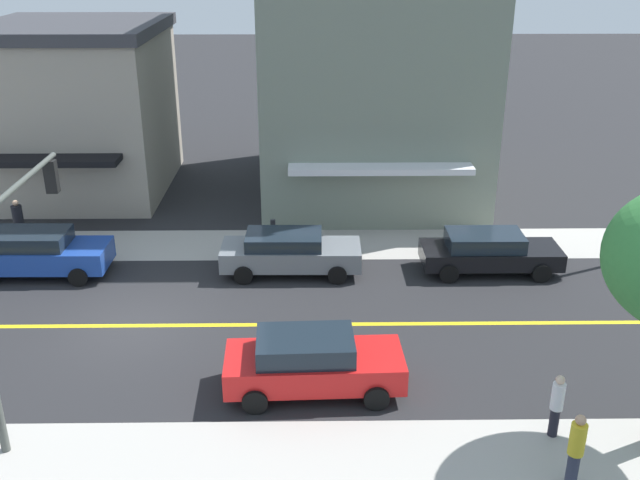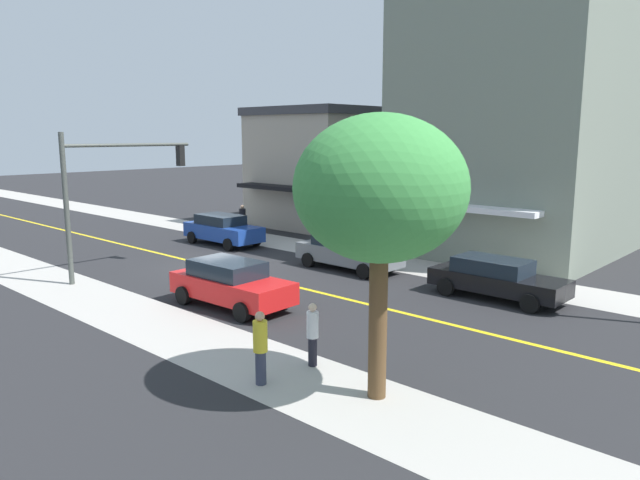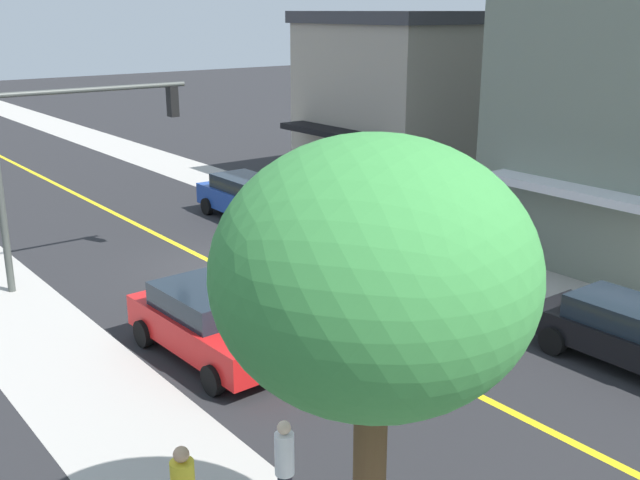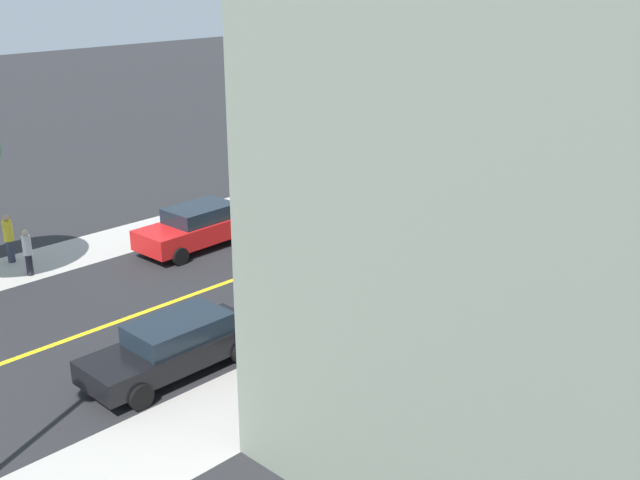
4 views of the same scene
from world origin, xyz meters
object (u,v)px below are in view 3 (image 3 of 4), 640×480
object	(u,v)px
grey_sedan_left_curb	(413,256)
street_tree_right_corner	(374,277)
traffic_light_mast	(64,143)
red_sedan_right_curb	(210,322)
pedestrian_white_shirt	(285,466)
small_dog	(291,194)
pedestrian_black_shirt	(283,178)
black_sedan_left_curb	(638,335)
blue_sedan_left_curb	(248,197)
parking_meter	(439,237)
fire_hydrant	(289,205)

from	to	relation	value
grey_sedan_left_curb	street_tree_right_corner	bearing A→B (deg)	-46.27
traffic_light_mast	red_sedan_right_curb	bearing A→B (deg)	-86.43
pedestrian_white_shirt	small_dog	bearing A→B (deg)	93.56
traffic_light_mast	pedestrian_black_shirt	size ratio (longest dim) A/B	3.36
black_sedan_left_curb	pedestrian_black_shirt	bearing A→B (deg)	171.11
blue_sedan_left_curb	pedestrian_white_shirt	xyz separation A→B (m)	(8.93, 15.04, 0.05)
blue_sedan_left_curb	pedestrian_black_shirt	size ratio (longest dim) A/B	2.72
black_sedan_left_curb	pedestrian_white_shirt	world-z (taller)	pedestrian_white_shirt
blue_sedan_left_curb	black_sedan_left_curb	bearing A→B (deg)	0.66
blue_sedan_left_curb	pedestrian_white_shirt	distance (m)	17.50
pedestrian_black_shirt	small_dog	bearing A→B (deg)	48.58
black_sedan_left_curb	traffic_light_mast	bearing A→B (deg)	-150.27
blue_sedan_left_curb	pedestrian_white_shirt	bearing A→B (deg)	-30.17
red_sedan_right_curb	black_sedan_left_curb	distance (m)	9.35
red_sedan_right_curb	black_sedan_left_curb	bearing A→B (deg)	46.84
red_sedan_right_curb	small_dog	size ratio (longest dim) A/B	5.84
traffic_light_mast	pedestrian_white_shirt	world-z (taller)	traffic_light_mast
street_tree_right_corner	red_sedan_right_curb	distance (m)	9.07
traffic_light_mast	grey_sedan_left_curb	distance (m)	10.24
street_tree_right_corner	small_dog	distance (m)	22.18
blue_sedan_left_curb	small_dog	world-z (taller)	blue_sedan_left_curb
parking_meter	black_sedan_left_curb	bearing A→B (deg)	77.18
red_sedan_right_curb	street_tree_right_corner	bearing A→B (deg)	-17.94
pedestrian_black_shirt	fire_hydrant	bearing A→B (deg)	29.59
traffic_light_mast	red_sedan_right_curb	size ratio (longest dim) A/B	1.28
black_sedan_left_curb	blue_sedan_left_curb	bearing A→B (deg)	-179.79
pedestrian_white_shirt	small_dog	world-z (taller)	pedestrian_white_shirt
fire_hydrant	small_dog	bearing A→B (deg)	-128.34
parking_meter	pedestrian_black_shirt	bearing A→B (deg)	-95.89
traffic_light_mast	street_tree_right_corner	bearing A→B (deg)	-96.94
fire_hydrant	blue_sedan_left_curb	xyz separation A→B (m)	(1.57, -0.39, 0.47)
blue_sedan_left_curb	pedestrian_black_shirt	xyz separation A→B (m)	(-2.75, -1.65, 0.08)
street_tree_right_corner	red_sedan_right_curb	world-z (taller)	street_tree_right_corner
parking_meter	black_sedan_left_curb	distance (m)	7.74
street_tree_right_corner	blue_sedan_left_curb	world-z (taller)	street_tree_right_corner
fire_hydrant	grey_sedan_left_curb	bearing A→B (deg)	79.45
blue_sedan_left_curb	pedestrian_white_shirt	world-z (taller)	pedestrian_white_shirt
fire_hydrant	pedestrian_black_shirt	distance (m)	2.42
red_sedan_right_curb	small_dog	bearing A→B (deg)	134.98
street_tree_right_corner	parking_meter	world-z (taller)	street_tree_right_corner
red_sedan_right_curb	black_sedan_left_curb	xyz separation A→B (m)	(-7.05, 6.15, -0.06)
red_sedan_right_curb	pedestrian_black_shirt	xyz separation A→B (m)	(-9.76, -11.06, 0.09)
black_sedan_left_curb	small_dog	xyz separation A→B (m)	(-2.57, -16.47, -0.37)
grey_sedan_left_curb	small_dog	distance (m)	9.92
parking_meter	red_sedan_right_curb	world-z (taller)	red_sedan_right_curb
blue_sedan_left_curb	fire_hydrant	bearing A→B (deg)	76.65
street_tree_right_corner	traffic_light_mast	bearing A→B (deg)	-96.94
fire_hydrant	traffic_light_mast	distance (m)	9.92
fire_hydrant	traffic_light_mast	size ratio (longest dim) A/B	0.13
grey_sedan_left_curb	blue_sedan_left_curb	bearing A→B (deg)	-179.09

